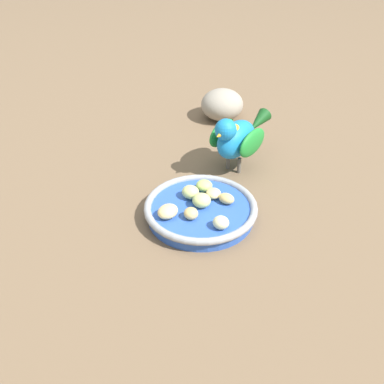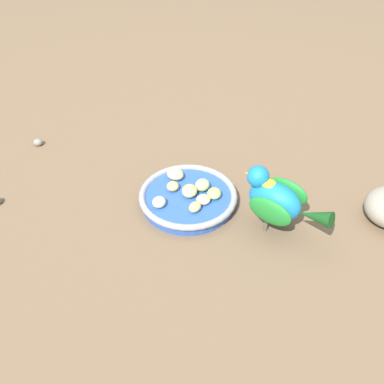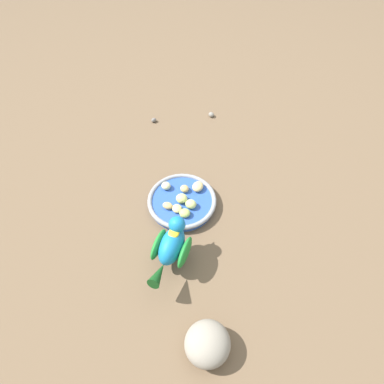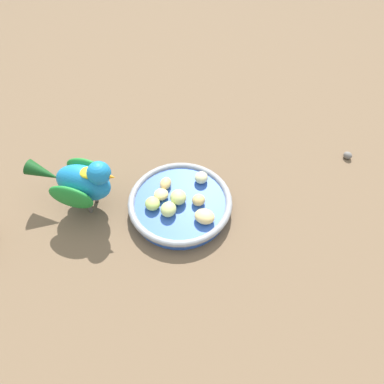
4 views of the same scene
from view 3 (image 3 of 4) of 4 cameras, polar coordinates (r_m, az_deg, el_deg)
name	(u,v)px [view 3 (image 3 of 4)]	position (r m, az deg, el deg)	size (l,w,h in m)	color
ground_plane	(185,199)	(0.93, -1.27, -1.27)	(4.00, 4.00, 0.00)	brown
feeding_bowl	(182,202)	(0.90, -1.76, -1.68)	(0.19, 0.19, 0.03)	#2D56B7
apple_piece_0	(182,198)	(0.89, -1.81, -1.13)	(0.03, 0.03, 0.02)	#C6D17A
apple_piece_1	(191,204)	(0.88, -0.21, -2.12)	(0.03, 0.03, 0.02)	#C6D17A
apple_piece_2	(185,189)	(0.91, -1.17, 0.58)	(0.02, 0.02, 0.02)	tan
apple_piece_3	(185,213)	(0.86, -1.21, -3.69)	(0.03, 0.03, 0.02)	#B2CC66
apple_piece_4	(168,206)	(0.88, -4.27, -2.40)	(0.03, 0.02, 0.02)	tan
apple_piece_5	(177,209)	(0.87, -2.64, -2.91)	(0.03, 0.03, 0.02)	#E5C67F
apple_piece_6	(166,186)	(0.92, -4.57, 1.09)	(0.03, 0.02, 0.02)	beige
apple_piece_7	(198,187)	(0.91, 1.02, 0.96)	(0.04, 0.03, 0.02)	#E5C67F
parrot	(171,246)	(0.77, -3.67, -9.39)	(0.17, 0.10, 0.12)	#59544C
rock_large	(207,344)	(0.73, 2.72, -24.95)	(0.10, 0.09, 0.07)	gray
pebble_0	(211,115)	(1.18, 3.39, 13.35)	(0.02, 0.02, 0.02)	gray
pebble_1	(154,120)	(1.16, -6.70, 12.36)	(0.02, 0.01, 0.01)	slate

